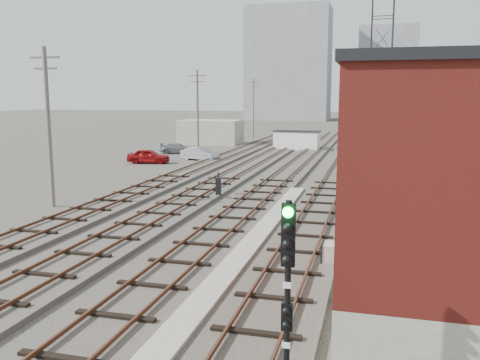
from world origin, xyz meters
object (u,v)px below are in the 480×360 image
(switch_stand, at_px, (218,187))
(car_grey, at_px, (178,148))
(signal_mast, at_px, (287,286))
(site_trailer, at_px, (297,140))
(car_red, at_px, (149,156))
(car_silver, at_px, (200,154))

(switch_stand, xyz_separation_m, car_grey, (-11.89, 22.94, -0.12))
(signal_mast, distance_m, car_grey, 47.59)
(switch_stand, height_order, car_grey, switch_stand)
(signal_mast, xyz_separation_m, site_trailer, (-7.35, 50.67, -1.37))
(switch_stand, relative_size, car_grey, 0.37)
(car_grey, bearing_deg, switch_stand, -160.69)
(switch_stand, relative_size, car_red, 0.37)
(signal_mast, distance_m, switch_stand, 21.86)
(site_trailer, bearing_deg, signal_mast, -77.37)
(car_red, xyz_separation_m, car_grey, (-0.50, 8.63, -0.10))
(car_red, distance_m, car_grey, 8.64)
(car_red, bearing_deg, signal_mast, -159.81)
(signal_mast, distance_m, car_red, 39.65)
(signal_mast, xyz_separation_m, car_red, (-19.17, 34.67, -1.84))
(signal_mast, height_order, car_red, signal_mast)
(car_grey, bearing_deg, car_silver, -147.22)
(switch_stand, height_order, site_trailer, site_trailer)
(car_grey, bearing_deg, car_red, 175.20)
(switch_stand, distance_m, car_grey, 25.84)
(car_silver, relative_size, car_grey, 0.98)
(car_silver, bearing_deg, car_red, 148.75)
(switch_stand, distance_m, car_silver, 19.33)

